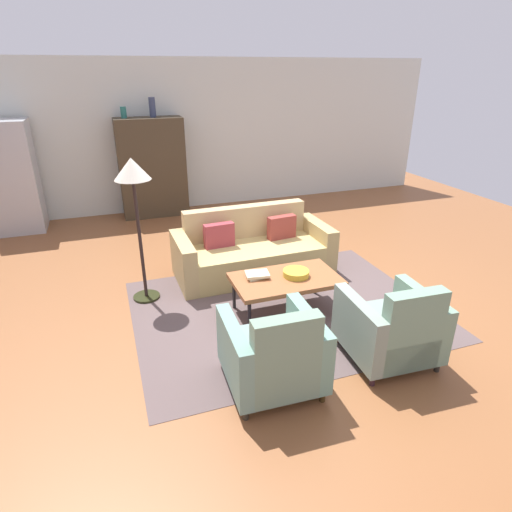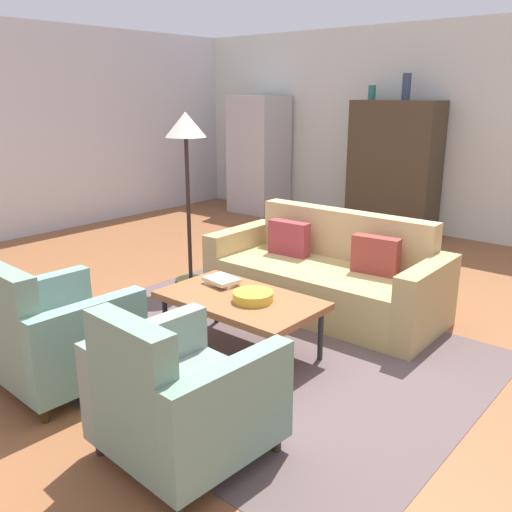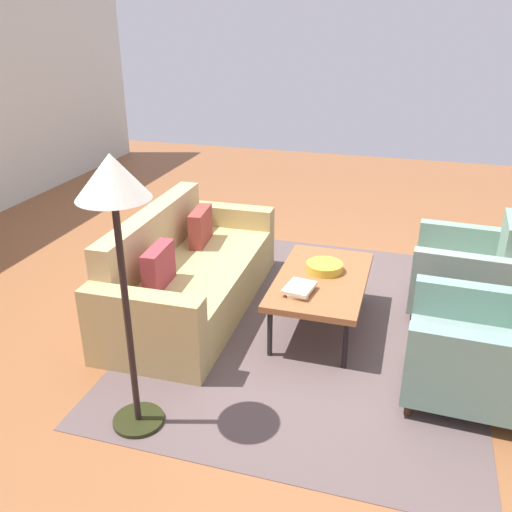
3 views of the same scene
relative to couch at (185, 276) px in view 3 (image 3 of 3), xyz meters
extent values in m
plane|color=brown|center=(0.20, -1.04, -0.29)|extent=(11.64, 11.64, 0.00)
cube|color=#5A4948|center=(0.00, -1.14, -0.28)|extent=(3.40, 2.60, 0.01)
cube|color=tan|center=(0.00, -0.09, -0.08)|extent=(1.76, 0.93, 0.42)
cube|color=tan|center=(0.00, 0.27, 0.14)|extent=(1.74, 0.21, 0.86)
cube|color=tan|center=(0.96, -0.07, 0.02)|extent=(0.20, 0.90, 0.62)
cube|color=tan|center=(-0.96, -0.10, 0.02)|extent=(0.20, 0.90, 0.62)
cube|color=brown|center=(0.45, 0.02, 0.29)|extent=(0.41, 0.16, 0.32)
cube|color=#94343B|center=(-0.45, 0.01, 0.29)|extent=(0.41, 0.15, 0.32)
cylinder|color=black|center=(-0.53, -0.91, -0.09)|extent=(0.04, 0.04, 0.39)
cylinder|color=#262727|center=(0.53, -0.91, -0.09)|extent=(0.04, 0.04, 0.39)
cylinder|color=black|center=(-0.53, -1.47, -0.09)|extent=(0.04, 0.04, 0.39)
cylinder|color=black|center=(0.53, -1.47, -0.09)|extent=(0.04, 0.04, 0.39)
cube|color=brown|center=(0.00, -1.19, 0.13)|extent=(1.20, 0.70, 0.05)
cylinder|color=#362214|center=(-0.93, -1.93, -0.24)|extent=(0.05, 0.05, 0.10)
cylinder|color=#3C2515|center=(-0.25, -1.96, -0.24)|extent=(0.05, 0.05, 0.10)
cube|color=gray|center=(-0.60, -2.29, -0.04)|extent=(0.59, 0.82, 0.30)
cube|color=gray|center=(-0.94, -2.27, 0.09)|extent=(0.15, 0.80, 0.56)
cube|color=gray|center=(-0.26, -2.30, 0.09)|extent=(0.15, 0.80, 0.56)
cylinder|color=#351C22|center=(0.28, -1.93, -0.24)|extent=(0.05, 0.05, 0.10)
cylinder|color=#312B17|center=(0.96, -1.97, -0.24)|extent=(0.05, 0.05, 0.10)
cylinder|color=#321C23|center=(0.24, -2.61, -0.24)|extent=(0.05, 0.05, 0.10)
cylinder|color=#2A2620|center=(0.92, -2.64, -0.24)|extent=(0.05, 0.05, 0.10)
cube|color=gray|center=(0.60, -2.29, -0.04)|extent=(0.60, 0.83, 0.30)
cube|color=gray|center=(0.58, -2.62, 0.20)|extent=(0.57, 0.17, 0.78)
cube|color=gray|center=(0.26, -2.27, 0.09)|extent=(0.16, 0.81, 0.56)
cube|color=gray|center=(0.94, -2.31, 0.09)|extent=(0.16, 0.81, 0.56)
cylinder|color=gold|center=(0.12, -1.19, 0.19)|extent=(0.30, 0.30, 0.07)
cube|color=beige|center=(-0.30, -1.07, 0.17)|extent=(0.25, 0.17, 0.03)
cube|color=beige|center=(-0.30, -1.07, 0.20)|extent=(0.28, 0.23, 0.03)
cylinder|color=black|center=(-1.48, -0.31, -0.27)|extent=(0.32, 0.32, 0.03)
cylinder|color=black|center=(-1.48, -0.31, 0.47)|extent=(0.04, 0.04, 1.45)
cone|color=silver|center=(-1.48, -0.31, 1.31)|extent=(0.40, 0.40, 0.24)
camera|label=1|loc=(-1.75, -5.13, 2.31)|focal=30.06mm
camera|label=2|loc=(2.56, -4.04, 1.60)|focal=38.83mm
camera|label=3|loc=(-3.88, -1.80, 2.08)|focal=38.36mm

